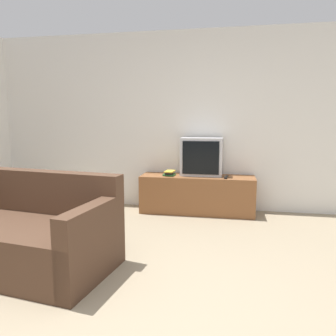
{
  "coord_description": "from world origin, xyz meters",
  "views": [
    {
      "loc": [
        0.56,
        -1.83,
        1.33
      ],
      "look_at": [
        -0.19,
        2.18,
        0.72
      ],
      "focal_mm": 35.0,
      "sensor_mm": 36.0,
      "label": 1
    }
  ],
  "objects_px": {
    "television": "(202,157)",
    "couch": "(16,234)",
    "remote_on_stand": "(226,177)",
    "tv_stand": "(197,194)",
    "book_stack": "(169,173)"
  },
  "relations": [
    {
      "from": "tv_stand",
      "to": "television",
      "type": "bearing_deg",
      "value": 53.81
    },
    {
      "from": "remote_on_stand",
      "to": "tv_stand",
      "type": "bearing_deg",
      "value": 167.91
    },
    {
      "from": "television",
      "to": "couch",
      "type": "relative_size",
      "value": 0.3
    },
    {
      "from": "television",
      "to": "couch",
      "type": "bearing_deg",
      "value": -126.24
    },
    {
      "from": "couch",
      "to": "television",
      "type": "bearing_deg",
      "value": 61.87
    },
    {
      "from": "couch",
      "to": "tv_stand",
      "type": "bearing_deg",
      "value": 61.87
    },
    {
      "from": "television",
      "to": "book_stack",
      "type": "distance_m",
      "value": 0.52
    },
    {
      "from": "television",
      "to": "remote_on_stand",
      "type": "height_order",
      "value": "television"
    },
    {
      "from": "tv_stand",
      "to": "remote_on_stand",
      "type": "height_order",
      "value": "remote_on_stand"
    },
    {
      "from": "television",
      "to": "couch",
      "type": "distance_m",
      "value": 2.63
    },
    {
      "from": "tv_stand",
      "to": "book_stack",
      "type": "bearing_deg",
      "value": -174.2
    },
    {
      "from": "tv_stand",
      "to": "couch",
      "type": "distance_m",
      "value": 2.49
    },
    {
      "from": "television",
      "to": "couch",
      "type": "xyz_separation_m",
      "value": [
        -1.52,
        -2.08,
        -0.52
      ]
    },
    {
      "from": "television",
      "to": "couch",
      "type": "height_order",
      "value": "television"
    },
    {
      "from": "television",
      "to": "remote_on_stand",
      "type": "bearing_deg",
      "value": -23.56
    }
  ]
}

